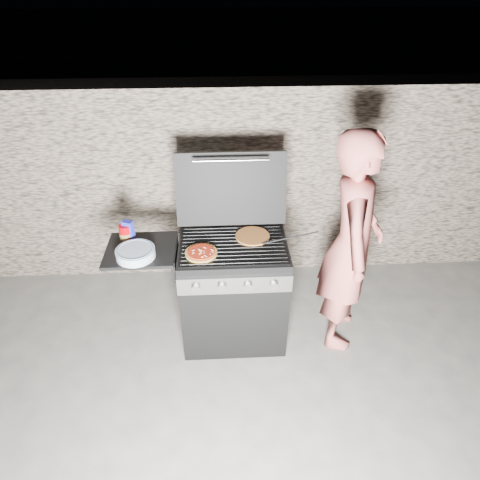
{
  "coord_description": "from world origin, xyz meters",
  "views": [
    {
      "loc": [
        -0.08,
        -2.55,
        2.68
      ],
      "look_at": [
        0.05,
        0.0,
        0.95
      ],
      "focal_mm": 32.0,
      "sensor_mm": 36.0,
      "label": 1
    }
  ],
  "objects_px": {
    "pizza_topped": "(201,252)",
    "person": "(351,245)",
    "sauce_jar": "(126,233)",
    "gas_grill": "(202,293)"
  },
  "relations": [
    {
      "from": "pizza_topped",
      "to": "gas_grill",
      "type": "bearing_deg",
      "value": 101.22
    },
    {
      "from": "gas_grill",
      "to": "person",
      "type": "relative_size",
      "value": 0.76
    },
    {
      "from": "sauce_jar",
      "to": "person",
      "type": "xyz_separation_m",
      "value": [
        1.65,
        -0.11,
        -0.08
      ]
    },
    {
      "from": "pizza_topped",
      "to": "person",
      "type": "bearing_deg",
      "value": 4.62
    },
    {
      "from": "person",
      "to": "pizza_topped",
      "type": "bearing_deg",
      "value": 108.53
    },
    {
      "from": "sauce_jar",
      "to": "pizza_topped",
      "type": "bearing_deg",
      "value": -20.21
    },
    {
      "from": "sauce_jar",
      "to": "person",
      "type": "bearing_deg",
      "value": -3.97
    },
    {
      "from": "gas_grill",
      "to": "sauce_jar",
      "type": "distance_m",
      "value": 0.75
    },
    {
      "from": "person",
      "to": "sauce_jar",
      "type": "bearing_deg",
      "value": 99.94
    },
    {
      "from": "gas_grill",
      "to": "pizza_topped",
      "type": "bearing_deg",
      "value": -78.78
    }
  ]
}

